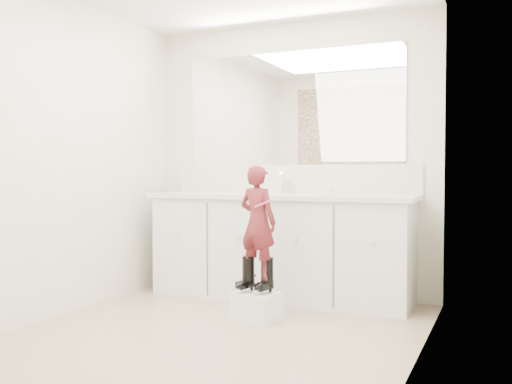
% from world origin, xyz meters
% --- Properties ---
extents(floor, '(3.00, 3.00, 0.00)m').
position_xyz_m(floor, '(0.00, 0.00, 0.00)').
color(floor, '#8F775E').
rests_on(floor, ground).
extents(wall_back, '(2.60, 0.00, 2.60)m').
position_xyz_m(wall_back, '(0.00, 1.50, 1.20)').
color(wall_back, beige).
rests_on(wall_back, floor).
extents(wall_front, '(2.60, 0.00, 2.60)m').
position_xyz_m(wall_front, '(0.00, -1.50, 1.20)').
color(wall_front, beige).
rests_on(wall_front, floor).
extents(wall_left, '(0.00, 3.00, 3.00)m').
position_xyz_m(wall_left, '(-1.30, 0.00, 1.20)').
color(wall_left, beige).
rests_on(wall_left, floor).
extents(wall_right, '(0.00, 3.00, 3.00)m').
position_xyz_m(wall_right, '(1.30, 0.00, 1.20)').
color(wall_right, beige).
rests_on(wall_right, floor).
extents(vanity_cabinet, '(2.20, 0.55, 0.85)m').
position_xyz_m(vanity_cabinet, '(0.00, 1.23, 0.42)').
color(vanity_cabinet, silver).
rests_on(vanity_cabinet, floor).
extents(countertop, '(2.28, 0.58, 0.04)m').
position_xyz_m(countertop, '(0.00, 1.21, 0.87)').
color(countertop, beige).
rests_on(countertop, vanity_cabinet).
extents(backsplash, '(2.28, 0.03, 0.25)m').
position_xyz_m(backsplash, '(0.00, 1.49, 1.02)').
color(backsplash, beige).
rests_on(backsplash, countertop).
extents(mirror, '(2.00, 0.02, 1.00)m').
position_xyz_m(mirror, '(0.00, 1.49, 1.64)').
color(mirror, white).
rests_on(mirror, wall_back).
extents(dot_panel, '(2.00, 0.01, 1.20)m').
position_xyz_m(dot_panel, '(0.00, -1.49, 1.65)').
color(dot_panel, '#472819').
rests_on(dot_panel, wall_front).
extents(faucet, '(0.08, 0.08, 0.10)m').
position_xyz_m(faucet, '(0.00, 1.38, 0.94)').
color(faucet, silver).
rests_on(faucet, countertop).
extents(cup, '(0.10, 0.10, 0.09)m').
position_xyz_m(cup, '(0.45, 1.15, 0.93)').
color(cup, beige).
rests_on(cup, countertop).
extents(soap_bottle, '(0.08, 0.08, 0.16)m').
position_xyz_m(soap_bottle, '(-0.25, 1.19, 0.97)').
color(soap_bottle, beige).
rests_on(soap_bottle, countertop).
extents(step_stool, '(0.36, 0.33, 0.20)m').
position_xyz_m(step_stool, '(0.10, 0.50, 0.10)').
color(step_stool, white).
rests_on(step_stool, floor).
extents(boot_left, '(0.13, 0.19, 0.26)m').
position_xyz_m(boot_left, '(0.03, 0.52, 0.33)').
color(boot_left, black).
rests_on(boot_left, step_stool).
extents(boot_right, '(0.13, 0.19, 0.26)m').
position_xyz_m(boot_right, '(0.18, 0.52, 0.33)').
color(boot_right, black).
rests_on(boot_right, step_stool).
extents(toddler, '(0.34, 0.26, 0.83)m').
position_xyz_m(toddler, '(0.10, 0.52, 0.71)').
color(toddler, maroon).
rests_on(toddler, step_stool).
extents(toothbrush, '(0.13, 0.04, 0.06)m').
position_xyz_m(toothbrush, '(0.17, 0.44, 0.85)').
color(toothbrush, pink).
rests_on(toothbrush, toddler).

